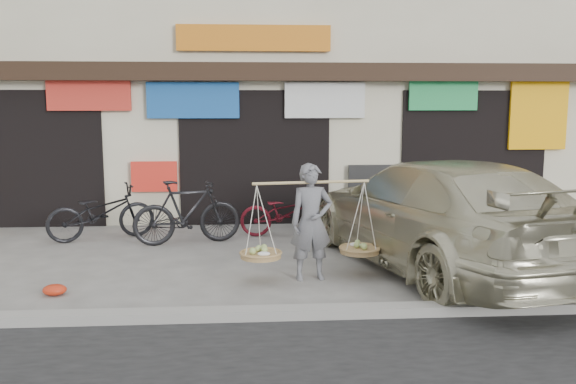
{
  "coord_description": "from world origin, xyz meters",
  "views": [
    {
      "loc": [
        -0.17,
        -8.74,
        2.48
      ],
      "look_at": [
        0.49,
        0.9,
        1.04
      ],
      "focal_mm": 38.0,
      "sensor_mm": 36.0,
      "label": 1
    }
  ],
  "objects": [
    {
      "name": "kerb",
      "position": [
        0.0,
        -2.0,
        0.06
      ],
      "size": [
        70.0,
        0.25,
        0.12
      ],
      "primitive_type": "cube",
      "color": "gray",
      "rests_on": "ground"
    },
    {
      "name": "street_vendor",
      "position": [
        0.72,
        -0.47,
        0.75
      ],
      "size": [
        1.97,
        0.74,
        1.64
      ],
      "rotation": [
        0.0,
        0.0,
        0.13
      ],
      "color": "slate",
      "rests_on": "ground"
    },
    {
      "name": "ground",
      "position": [
        0.0,
        0.0,
        0.0
      ],
      "size": [
        70.0,
        70.0,
        0.0
      ],
      "primitive_type": "plane",
      "color": "gray",
      "rests_on": "ground"
    },
    {
      "name": "shophouse_block",
      "position": [
        -0.0,
        6.42,
        3.45
      ],
      "size": [
        14.0,
        6.32,
        7.0
      ],
      "color": "beige",
      "rests_on": "ground"
    },
    {
      "name": "bike_0",
      "position": [
        -2.79,
        2.25,
        0.5
      ],
      "size": [
        2.01,
        1.33,
        1.0
      ],
      "primitive_type": "imported",
      "rotation": [
        0.0,
        0.0,
        1.96
      ],
      "color": "black",
      "rests_on": "ground"
    },
    {
      "name": "suv",
      "position": [
        2.65,
        0.05,
        0.82
      ],
      "size": [
        3.69,
        6.06,
        1.64
      ],
      "rotation": [
        0.0,
        0.0,
        3.4
      ],
      "color": "beige",
      "rests_on": "ground"
    },
    {
      "name": "bike_1",
      "position": [
        -1.21,
        1.81,
        0.56
      ],
      "size": [
        1.95,
        0.95,
        1.13
      ],
      "primitive_type": "imported",
      "rotation": [
        0.0,
        0.0,
        1.8
      ],
      "color": "black",
      "rests_on": "ground"
    },
    {
      "name": "red_bag",
      "position": [
        -2.66,
        -0.96,
        0.07
      ],
      "size": [
        0.31,
        0.25,
        0.14
      ],
      "primitive_type": "ellipsoid",
      "color": "red",
      "rests_on": "ground"
    },
    {
      "name": "bike_2",
      "position": [
        0.55,
        2.27,
        0.45
      ],
      "size": [
        1.75,
        0.75,
        0.9
      ],
      "primitive_type": "imported",
      "rotation": [
        0.0,
        0.0,
        1.48
      ],
      "color": "#580F18",
      "rests_on": "ground"
    }
  ]
}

